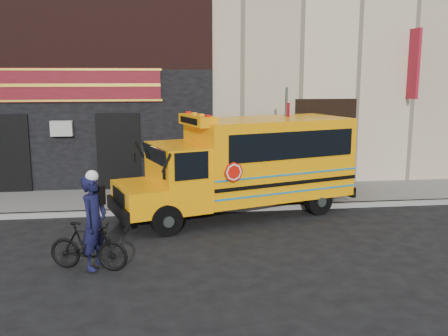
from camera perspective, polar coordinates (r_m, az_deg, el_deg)
name	(u,v)px	position (r m, az deg, el deg)	size (l,w,h in m)	color
ground	(236,240)	(12.35, 1.36, -8.21)	(120.00, 120.00, 0.00)	black
curb	(223,209)	(14.79, -0.13, -4.70)	(40.00, 0.20, 0.15)	gray
sidewalk	(217,197)	(16.23, -0.77, -3.31)	(40.00, 3.00, 0.15)	#61605B
building	(199,24)	(22.18, -2.83, 16.16)	(20.00, 10.70, 12.00)	beige
school_bus	(249,162)	(14.31, 2.89, 0.65)	(7.22, 4.14, 2.92)	black
sign_pole	(286,142)	(15.33, 7.07, 3.00)	(0.09, 0.31, 3.61)	#444C47
bicycle	(88,246)	(10.76, -15.24, -8.62)	(0.48, 1.69, 1.02)	black
cyclist	(94,225)	(10.58, -14.61, -6.28)	(0.71, 0.47, 1.95)	black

